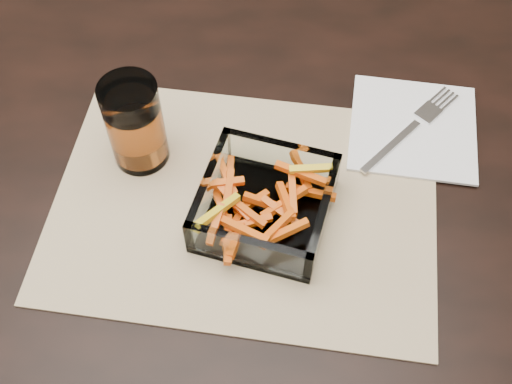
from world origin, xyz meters
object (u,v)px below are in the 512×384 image
glass_bowl (265,205)px  fork (412,127)px  tumbler (135,126)px  dining_table (141,224)px

glass_bowl → fork: bearing=35.2°
tumbler → fork: 0.35m
dining_table → fork: (0.35, 0.09, 0.10)m
dining_table → glass_bowl: 0.20m
glass_bowl → tumbler: tumbler is taller
dining_table → fork: 0.37m
glass_bowl → fork: size_ratio=1.22×
dining_table → fork: fork is taller
glass_bowl → dining_table: bearing=166.3°
dining_table → glass_bowl: glass_bowl is taller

